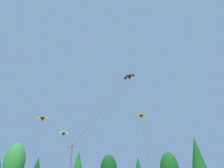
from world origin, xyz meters
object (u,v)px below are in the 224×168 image
at_px(parafoil_kite_high_magenta, 129,77).
at_px(parafoil_kite_low_red_yellow, 42,119).
at_px(parafoil_kite_mid_lime_white, 64,133).
at_px(parafoil_kite_far_orange, 141,116).

relative_size(parafoil_kite_high_magenta, parafoil_kite_low_red_yellow, 1.13).
relative_size(parafoil_kite_high_magenta, parafoil_kite_mid_lime_white, 1.12).
xyz_separation_m(parafoil_kite_high_magenta, parafoil_kite_low_red_yellow, (-16.71, 3.32, -7.01)).
bearing_deg(parafoil_kite_high_magenta, parafoil_kite_far_orange, 73.75).
bearing_deg(parafoil_kite_mid_lime_white, parafoil_kite_low_red_yellow, -115.98).
bearing_deg(parafoil_kite_high_magenta, parafoil_kite_mid_lime_white, 146.80).
height_order(parafoil_kite_far_orange, parafoil_kite_low_red_yellow, parafoil_kite_far_orange).
bearing_deg(parafoil_kite_low_red_yellow, parafoil_kite_mid_lime_white, 64.02).
relative_size(parafoil_kite_far_orange, parafoil_kite_low_red_yellow, 1.27).
height_order(parafoil_kite_high_magenta, parafoil_kite_mid_lime_white, parafoil_kite_high_magenta).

